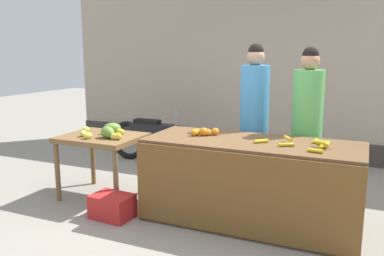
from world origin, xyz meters
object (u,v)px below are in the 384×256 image
produce_crate (112,206)px  produce_sack (185,166)px  vendor_woman_green_shirt (307,129)px  vendor_woman_blue_shirt (254,123)px  parked_motorcycle (153,138)px

produce_crate → produce_sack: (0.24, 1.38, 0.12)m
vendor_woman_green_shirt → produce_crate: size_ratio=4.21×
produce_crate → produce_sack: size_ratio=0.87×
vendor_woman_blue_shirt → produce_sack: bearing=168.9°
parked_motorcycle → produce_sack: bearing=-39.3°
parked_motorcycle → produce_sack: size_ratio=3.16×
produce_sack → parked_motorcycle: bearing=140.7°
vendor_woman_blue_shirt → parked_motorcycle: (-1.95, 0.97, -0.56)m
vendor_woman_blue_shirt → produce_crate: vendor_woman_blue_shirt is taller
vendor_woman_blue_shirt → produce_crate: size_ratio=4.30×
produce_sack → produce_crate: bearing=-99.9°
vendor_woman_blue_shirt → produce_sack: (-1.00, 0.20, -0.70)m
vendor_woman_green_shirt → parked_motorcycle: vendor_woman_green_shirt is taller
vendor_woman_blue_shirt → vendor_woman_green_shirt: bearing=-1.6°
vendor_woman_green_shirt → produce_crate: bearing=-147.8°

